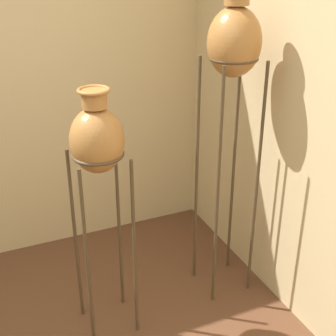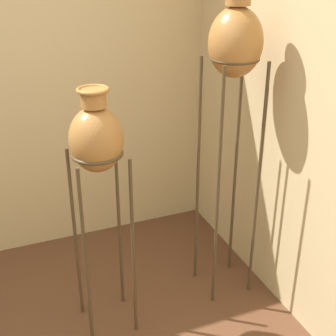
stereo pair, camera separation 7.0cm
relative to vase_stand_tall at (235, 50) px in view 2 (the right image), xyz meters
name	(u,v)px [view 2 (the right image)]	position (x,y,z in m)	size (l,w,h in m)	color
vase_stand_tall	(235,50)	(0.00, 0.00, 0.00)	(0.31, 0.31, 1.93)	#473823
vase_stand_medium	(97,144)	(-0.83, -0.06, -0.41)	(0.29, 0.29, 1.49)	#473823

